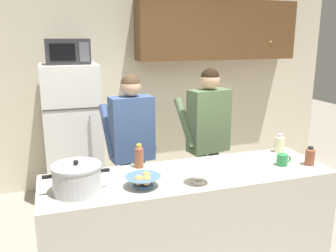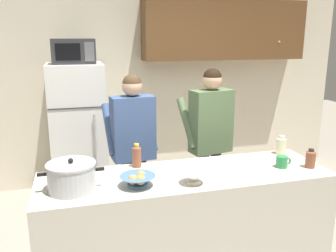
% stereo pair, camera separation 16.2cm
% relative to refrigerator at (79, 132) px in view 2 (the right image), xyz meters
% --- Properties ---
extents(back_wall_unit, '(6.00, 0.48, 2.60)m').
position_rel_refrigerator_xyz_m(back_wall_unit, '(1.05, 0.40, 0.65)').
color(back_wall_unit, beige).
rests_on(back_wall_unit, ground).
extents(kitchen_island, '(2.26, 0.68, 0.92)m').
position_rel_refrigerator_xyz_m(kitchen_island, '(0.77, -1.85, -0.37)').
color(kitchen_island, beige).
rests_on(kitchen_island, ground).
extents(refrigerator, '(0.64, 0.68, 1.65)m').
position_rel_refrigerator_xyz_m(refrigerator, '(0.00, 0.00, 0.00)').
color(refrigerator, white).
rests_on(refrigerator, ground).
extents(microwave, '(0.48, 0.37, 0.28)m').
position_rel_refrigerator_xyz_m(microwave, '(0.00, -0.02, 0.97)').
color(microwave, '#2D2D30').
rests_on(microwave, refrigerator).
extents(person_near_pot, '(0.53, 0.45, 1.62)m').
position_rel_refrigerator_xyz_m(person_near_pot, '(0.50, -1.00, 0.18)').
color(person_near_pot, black).
rests_on(person_near_pot, ground).
extents(person_by_sink, '(0.56, 0.49, 1.65)m').
position_rel_refrigerator_xyz_m(person_by_sink, '(1.29, -1.04, 0.21)').
color(person_by_sink, '#33384C').
rests_on(person_by_sink, ground).
extents(cooking_pot, '(0.45, 0.34, 0.23)m').
position_rel_refrigerator_xyz_m(cooking_pot, '(-0.09, -1.92, 0.19)').
color(cooking_pot, silver).
rests_on(cooking_pot, kitchen_island).
extents(coffee_mug, '(0.13, 0.09, 0.10)m').
position_rel_refrigerator_xyz_m(coffee_mug, '(1.56, -1.92, 0.14)').
color(coffee_mug, '#2D8C4C').
rests_on(coffee_mug, kitchen_island).
extents(bread_bowl, '(0.26, 0.26, 0.10)m').
position_rel_refrigerator_xyz_m(bread_bowl, '(0.36, -1.98, 0.14)').
color(bread_bowl, '#4C7299').
rests_on(bread_bowl, kitchen_island).
extents(empty_bowl, '(0.18, 0.18, 0.08)m').
position_rel_refrigerator_xyz_m(empty_bowl, '(0.76, -2.04, 0.14)').
color(empty_bowl, white).
rests_on(empty_bowl, kitchen_island).
extents(bottle_near_edge, '(0.07, 0.07, 0.20)m').
position_rel_refrigerator_xyz_m(bottle_near_edge, '(0.42, -1.59, 0.19)').
color(bottle_near_edge, brown).
rests_on(bottle_near_edge, kitchen_island).
extents(bottle_mid_counter, '(0.08, 0.08, 0.16)m').
position_rel_refrigerator_xyz_m(bottle_mid_counter, '(1.78, -1.98, 0.17)').
color(bottle_mid_counter, brown).
rests_on(bottle_mid_counter, kitchen_island).
extents(bottle_far_corner, '(0.09, 0.09, 0.17)m').
position_rel_refrigerator_xyz_m(bottle_far_corner, '(1.74, -1.61, 0.18)').
color(bottle_far_corner, beige).
rests_on(bottle_far_corner, kitchen_island).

